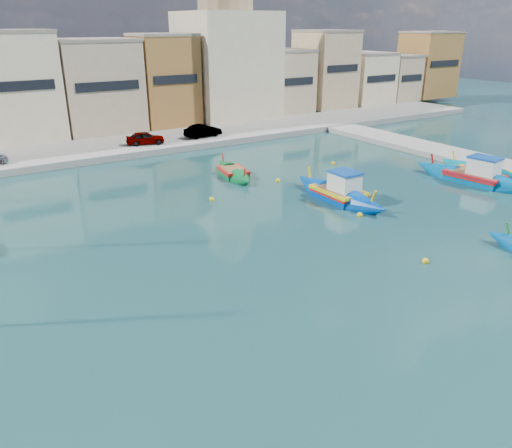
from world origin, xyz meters
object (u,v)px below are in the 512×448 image
object	(u,v)px
luzzu_turquoise_cabin	(475,178)
luzzu_blue_cabin	(339,194)
luzzu_green	(233,173)
luzzu_cyan_mid	(485,173)
church_block	(226,50)

from	to	relation	value
luzzu_turquoise_cabin	luzzu_blue_cabin	size ratio (longest dim) A/B	1.14
luzzu_green	luzzu_blue_cabin	bearing A→B (deg)	-70.20
luzzu_cyan_mid	luzzu_green	world-z (taller)	luzzu_cyan_mid
luzzu_turquoise_cabin	luzzu_cyan_mid	bearing A→B (deg)	16.16
church_block	luzzu_green	xyz separation A→B (m)	(-11.66, -21.46, -8.18)
luzzu_blue_cabin	luzzu_cyan_mid	bearing A→B (deg)	-8.32
church_block	luzzu_turquoise_cabin	size ratio (longest dim) A/B	1.84
church_block	luzzu_green	distance (m)	25.75
luzzu_blue_cabin	luzzu_green	bearing A→B (deg)	109.80
luzzu_turquoise_cabin	luzzu_cyan_mid	xyz separation A→B (m)	(2.10, 0.61, -0.13)
luzzu_blue_cabin	luzzu_cyan_mid	xyz separation A→B (m)	(13.45, -1.97, -0.13)
church_block	luzzu_cyan_mid	distance (m)	33.71
luzzu_turquoise_cabin	luzzu_green	bearing A→B (deg)	141.75
church_block	luzzu_cyan_mid	size ratio (longest dim) A/B	2.22
luzzu_blue_cabin	luzzu_cyan_mid	distance (m)	13.59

